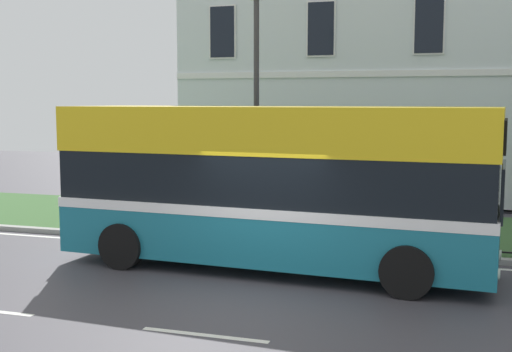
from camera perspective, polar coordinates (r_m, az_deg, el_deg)
name	(u,v)px	position (r m, az deg, el deg)	size (l,w,h in m)	color
ground_plane	(260,286)	(12.74, 0.37, -9.40)	(60.00, 56.00, 0.18)	#403E44
georgian_townhouse	(436,5)	(25.97, 15.17, 13.99)	(17.35, 8.39, 13.62)	silver
iron_verge_railing	(407,228)	(15.40, 12.83, -4.34)	(13.64, 0.04, 0.97)	black
single_decker_bus	(274,185)	(13.65, 1.52, -0.73)	(8.99, 3.02, 3.35)	#1A6D83
street_lamp_post	(256,91)	(16.97, 0.04, 7.30)	(0.36, 0.24, 6.22)	#333338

